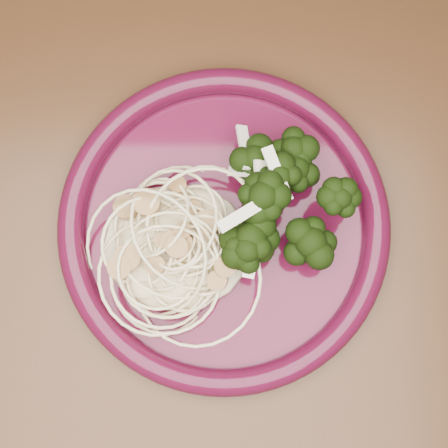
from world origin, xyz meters
name	(u,v)px	position (x,y,z in m)	size (l,w,h in m)	color
dining_table	(302,181)	(0.00, 0.00, 0.65)	(1.20, 0.80, 0.75)	#472814
dinner_plate	(224,226)	(-0.09, -0.07, 0.76)	(0.41, 0.41, 0.03)	#4A0C23
spaghetti_pile	(176,245)	(-0.13, -0.09, 0.77)	(0.14, 0.12, 0.03)	#F8E8B2
scallop_cluster	(173,239)	(-0.13, -0.09, 0.81)	(0.12, 0.12, 0.04)	#AC814A
broccoli_pile	(283,195)	(-0.04, -0.05, 0.79)	(0.10, 0.16, 0.06)	black
onion_garnish	(286,185)	(-0.04, -0.05, 0.82)	(0.07, 0.10, 0.05)	beige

